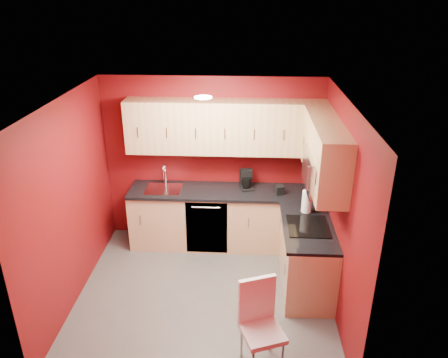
# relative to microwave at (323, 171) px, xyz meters

# --- Properties ---
(floor) EXTENTS (3.20, 3.20, 0.00)m
(floor) POSITION_rel_microwave_xyz_m (-1.39, -0.20, -1.66)
(floor) COLOR #4A4745
(floor) RESTS_ON ground
(ceiling) EXTENTS (3.20, 3.20, 0.00)m
(ceiling) POSITION_rel_microwave_xyz_m (-1.39, -0.20, 0.84)
(ceiling) COLOR white
(ceiling) RESTS_ON wall_back
(wall_back) EXTENTS (3.20, 0.00, 3.20)m
(wall_back) POSITION_rel_microwave_xyz_m (-1.39, 1.30, -0.41)
(wall_back) COLOR #620911
(wall_back) RESTS_ON floor
(wall_front) EXTENTS (3.20, 0.00, 3.20)m
(wall_front) POSITION_rel_microwave_xyz_m (-1.39, -1.70, -0.41)
(wall_front) COLOR #620911
(wall_front) RESTS_ON floor
(wall_left) EXTENTS (0.00, 3.00, 3.00)m
(wall_left) POSITION_rel_microwave_xyz_m (-2.99, -0.20, -0.41)
(wall_left) COLOR #620911
(wall_left) RESTS_ON floor
(wall_right) EXTENTS (0.00, 3.00, 3.00)m
(wall_right) POSITION_rel_microwave_xyz_m (0.21, -0.20, -0.41)
(wall_right) COLOR #620911
(wall_right) RESTS_ON floor
(base_cabinets_back) EXTENTS (2.80, 0.60, 0.87)m
(base_cabinets_back) POSITION_rel_microwave_xyz_m (-1.19, 1.00, -1.22)
(base_cabinets_back) COLOR tan
(base_cabinets_back) RESTS_ON floor
(base_cabinets_right) EXTENTS (0.60, 1.30, 0.87)m
(base_cabinets_right) POSITION_rel_microwave_xyz_m (-0.09, 0.05, -1.22)
(base_cabinets_right) COLOR tan
(base_cabinets_right) RESTS_ON floor
(countertop_back) EXTENTS (2.80, 0.63, 0.04)m
(countertop_back) POSITION_rel_microwave_xyz_m (-1.19, 0.99, -0.77)
(countertop_back) COLOR black
(countertop_back) RESTS_ON base_cabinets_back
(countertop_right) EXTENTS (0.63, 1.27, 0.04)m
(countertop_right) POSITION_rel_microwave_xyz_m (-0.11, 0.04, -0.77)
(countertop_right) COLOR black
(countertop_right) RESTS_ON base_cabinets_right
(upper_cabinets_back) EXTENTS (2.80, 0.35, 0.75)m
(upper_cabinets_back) POSITION_rel_microwave_xyz_m (-1.19, 1.13, 0.17)
(upper_cabinets_back) COLOR tan
(upper_cabinets_back) RESTS_ON wall_back
(upper_cabinets_right) EXTENTS (0.35, 1.55, 0.75)m
(upper_cabinets_right) POSITION_rel_microwave_xyz_m (0.03, 0.24, 0.23)
(upper_cabinets_right) COLOR tan
(upper_cabinets_right) RESTS_ON wall_right
(microwave) EXTENTS (0.42, 0.76, 0.42)m
(microwave) POSITION_rel_microwave_xyz_m (0.00, 0.00, 0.00)
(microwave) COLOR silver
(microwave) RESTS_ON upper_cabinets_right
(cooktop) EXTENTS (0.50, 0.55, 0.01)m
(cooktop) POSITION_rel_microwave_xyz_m (-0.11, 0.00, -0.74)
(cooktop) COLOR black
(cooktop) RESTS_ON countertop_right
(sink) EXTENTS (0.52, 0.42, 0.35)m
(sink) POSITION_rel_microwave_xyz_m (-2.09, 1.00, -0.72)
(sink) COLOR silver
(sink) RESTS_ON countertop_back
(dishwasher_front) EXTENTS (0.60, 0.02, 0.82)m
(dishwasher_front) POSITION_rel_microwave_xyz_m (-1.44, 0.71, -1.22)
(dishwasher_front) COLOR black
(dishwasher_front) RESTS_ON base_cabinets_back
(downlight) EXTENTS (0.20, 0.20, 0.01)m
(downlight) POSITION_rel_microwave_xyz_m (-1.39, 0.10, 0.82)
(downlight) COLOR white
(downlight) RESTS_ON ceiling
(coffee_maker) EXTENTS (0.23, 0.27, 0.29)m
(coffee_maker) POSITION_rel_microwave_xyz_m (-0.88, 1.06, -0.61)
(coffee_maker) COLOR black
(coffee_maker) RESTS_ON countertop_back
(napkin_holder) EXTENTS (0.15, 0.15, 0.13)m
(napkin_holder) POSITION_rel_microwave_xyz_m (-0.42, 0.92, -0.69)
(napkin_holder) COLOR black
(napkin_holder) RESTS_ON countertop_back
(paper_towel) EXTENTS (0.21, 0.21, 0.30)m
(paper_towel) POSITION_rel_microwave_xyz_m (-0.09, 0.38, -0.60)
(paper_towel) COLOR white
(paper_towel) RESTS_ON countertop_right
(dining_chair) EXTENTS (0.51, 0.52, 0.98)m
(dining_chair) POSITION_rel_microwave_xyz_m (-0.69, -1.32, -1.17)
(dining_chair) COLOR white
(dining_chair) RESTS_ON floor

